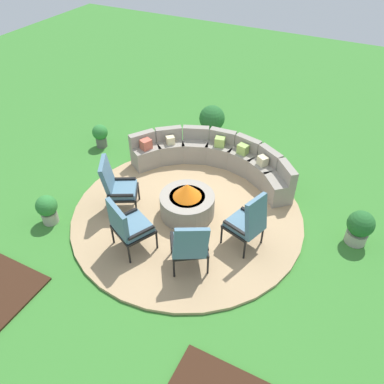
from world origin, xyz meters
TOP-DOWN VIEW (x-y plane):
  - ground_plane at (0.00, 0.00)m, footprint 24.00×24.00m
  - patio_circle at (0.00, 0.00)m, footprint 4.47×4.47m
  - fire_pit at (0.00, 0.00)m, footprint 1.05×1.05m
  - curved_stone_bench at (-0.12, 1.56)m, footprint 3.68×1.46m
  - lounge_chair_front_left at (-1.25, -0.48)m, footprint 0.78×0.79m
  - lounge_chair_front_right at (-0.47, -1.25)m, footprint 0.81×0.81m
  - lounge_chair_back_left at (0.65, -1.16)m, footprint 0.80×0.80m
  - lounge_chair_back_right at (1.31, -0.28)m, footprint 0.73×0.69m
  - potted_plant_0 at (-0.79, 2.81)m, footprint 0.63×0.63m
  - potted_plant_1 at (-3.03, 1.27)m, footprint 0.37×0.37m
  - potted_plant_2 at (3.04, 0.78)m, footprint 0.47×0.47m
  - potted_plant_3 at (-2.26, -1.34)m, footprint 0.40×0.40m

SIDE VIEW (x-z plane):
  - ground_plane at x=0.00m, z-range 0.00..0.00m
  - patio_circle at x=0.00m, z-range 0.00..0.06m
  - potted_plant_1 at x=-3.03m, z-range 0.04..0.61m
  - potted_plant_3 at x=-2.26m, z-range 0.03..0.63m
  - fire_pit at x=0.00m, z-range -0.02..0.70m
  - potted_plant_2 at x=3.04m, z-range 0.03..0.70m
  - curved_stone_bench at x=-0.12m, z-range -0.01..0.75m
  - potted_plant_0 at x=-0.79m, z-range 0.05..0.94m
  - lounge_chair_back_left at x=0.65m, z-range 0.08..1.12m
  - lounge_chair_front_right at x=-0.47m, z-range 0.07..1.15m
  - lounge_chair_front_left at x=-1.25m, z-range 0.06..1.22m
  - lounge_chair_back_right at x=1.31m, z-range 0.06..1.21m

